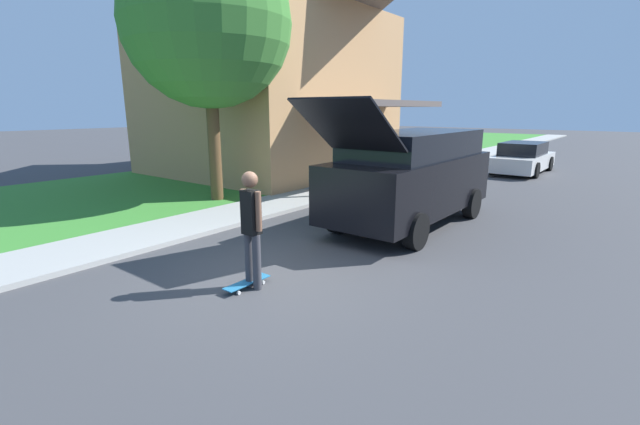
# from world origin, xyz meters

# --- Properties ---
(ground_plane) EXTENTS (120.00, 120.00, 0.00)m
(ground_plane) POSITION_xyz_m (0.00, 0.00, 0.00)
(ground_plane) COLOR #3D3D3F
(lawn) EXTENTS (10.00, 80.00, 0.08)m
(lawn) POSITION_xyz_m (-8.00, 6.00, 0.04)
(lawn) COLOR #387F2D
(lawn) RESTS_ON ground_plane
(sidewalk) EXTENTS (1.80, 80.00, 0.10)m
(sidewalk) POSITION_xyz_m (-3.60, 6.00, 0.05)
(sidewalk) COLOR #9E9E99
(sidewalk) RESTS_ON ground_plane
(house) EXTENTS (11.03, 8.97, 9.14)m
(house) POSITION_xyz_m (-8.46, 8.48, 4.83)
(house) COLOR tan
(house) RESTS_ON lawn
(lawn_tree_near) EXTENTS (4.60, 4.60, 7.21)m
(lawn_tree_near) POSITION_xyz_m (-5.34, 3.09, 4.97)
(lawn_tree_near) COLOR brown
(lawn_tree_near) RESTS_ON lawn
(suv_parked) EXTENTS (2.11, 5.86, 2.89)m
(suv_parked) POSITION_xyz_m (0.36, 4.23, 1.21)
(suv_parked) COLOR black
(suv_parked) RESTS_ON ground_plane
(car_down_street) EXTENTS (1.87, 4.53, 1.32)m
(car_down_street) POSITION_xyz_m (0.27, 15.15, 0.62)
(car_down_street) COLOR silver
(car_down_street) RESTS_ON ground_plane
(skateboarder) EXTENTS (0.41, 0.24, 1.81)m
(skateboarder) POSITION_xyz_m (0.16, -0.63, 1.02)
(skateboarder) COLOR #38383D
(skateboarder) RESTS_ON ground_plane
(skateboard) EXTENTS (0.22, 0.82, 0.10)m
(skateboard) POSITION_xyz_m (0.08, -0.70, 0.08)
(skateboard) COLOR #236B99
(skateboard) RESTS_ON ground_plane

